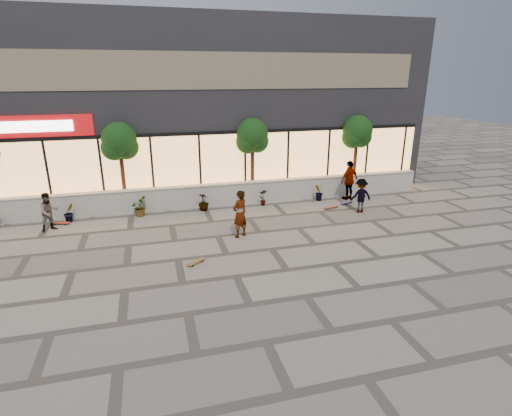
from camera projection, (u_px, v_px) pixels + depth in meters
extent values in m
plane|color=gray|center=(236.00, 276.00, 12.18)|extent=(80.00, 80.00, 0.00)
cube|color=#BBB9B2|center=(204.00, 196.00, 18.43)|extent=(22.00, 0.35, 1.00)
cube|color=#B2AFA8|center=(203.00, 185.00, 18.26)|extent=(22.00, 0.42, 0.04)
cube|color=#25262B|center=(187.00, 104.00, 22.26)|extent=(24.00, 9.00, 8.50)
cube|color=#FFB466|center=(200.00, 166.00, 18.94)|extent=(23.04, 0.05, 3.00)
cube|color=black|center=(199.00, 134.00, 18.42)|extent=(23.04, 0.08, 0.15)
cube|color=#AE0C10|center=(29.00, 126.00, 16.51)|extent=(5.00, 0.10, 0.90)
cube|color=white|center=(29.00, 127.00, 16.44)|extent=(3.40, 0.06, 0.45)
cube|color=brown|center=(196.00, 71.00, 17.57)|extent=(21.60, 0.05, 1.60)
imported|color=#143711|center=(69.00, 212.00, 16.56)|extent=(0.57, 0.57, 0.81)
imported|color=#143711|center=(139.00, 207.00, 17.24)|extent=(0.68, 0.77, 0.81)
imported|color=#143711|center=(204.00, 202.00, 17.93)|extent=(0.64, 0.64, 0.81)
imported|color=#143711|center=(263.00, 197.00, 18.62)|extent=(0.46, 0.35, 0.81)
imported|color=#143711|center=(319.00, 193.00, 19.30)|extent=(0.55, 0.57, 0.81)
cylinder|color=#4B271A|center=(123.00, 174.00, 17.85)|extent=(0.18, 0.18, 3.24)
sphere|color=#143711|center=(119.00, 139.00, 17.36)|extent=(1.50, 1.50, 1.50)
sphere|color=#143711|center=(114.00, 148.00, 17.37)|extent=(1.10, 1.10, 1.10)
sphere|color=#143711|center=(126.00, 147.00, 17.58)|extent=(1.10, 1.10, 1.10)
cylinder|color=#4B271A|center=(252.00, 166.00, 19.32)|extent=(0.18, 0.18, 3.24)
sphere|color=#143711|center=(252.00, 134.00, 18.83)|extent=(1.50, 1.50, 1.50)
sphere|color=#143711|center=(247.00, 142.00, 18.84)|extent=(1.10, 1.10, 1.10)
sphere|color=#143711|center=(257.00, 141.00, 19.05)|extent=(1.10, 1.10, 1.10)
cylinder|color=#4B271A|center=(355.00, 160.00, 20.67)|extent=(0.18, 0.18, 3.24)
sphere|color=#143711|center=(357.00, 130.00, 20.18)|extent=(1.50, 1.50, 1.50)
sphere|color=#143711|center=(353.00, 137.00, 20.18)|extent=(1.10, 1.10, 1.10)
sphere|color=#143711|center=(361.00, 137.00, 20.40)|extent=(1.10, 1.10, 1.10)
imported|color=white|center=(240.00, 214.00, 14.87)|extent=(0.80, 0.72, 1.82)
imported|color=#917C5D|center=(49.00, 212.00, 15.53)|extent=(0.94, 0.89, 1.54)
imported|color=white|center=(349.00, 180.00, 19.36)|extent=(1.22, 0.87, 1.93)
imported|color=maroon|center=(361.00, 196.00, 17.60)|extent=(1.01, 0.61, 1.53)
cube|color=brown|center=(196.00, 262.00, 12.97)|extent=(0.68, 0.58, 0.02)
cylinder|color=black|center=(200.00, 260.00, 13.19)|extent=(0.06, 0.05, 0.05)
cylinder|color=black|center=(203.00, 261.00, 13.12)|extent=(0.06, 0.05, 0.05)
cylinder|color=black|center=(190.00, 265.00, 12.86)|extent=(0.06, 0.05, 0.05)
cylinder|color=black|center=(193.00, 266.00, 12.79)|extent=(0.06, 0.05, 0.05)
cube|color=#B93B22|center=(60.00, 223.00, 16.35)|extent=(0.78, 0.40, 0.02)
cylinder|color=black|center=(67.00, 223.00, 16.43)|extent=(0.06, 0.04, 0.05)
cylinder|color=black|center=(65.00, 224.00, 16.30)|extent=(0.06, 0.04, 0.05)
cylinder|color=black|center=(56.00, 223.00, 16.44)|extent=(0.06, 0.04, 0.05)
cylinder|color=black|center=(54.00, 224.00, 16.31)|extent=(0.06, 0.04, 0.05)
cube|color=brown|center=(331.00, 207.00, 18.29)|extent=(0.82, 0.40, 0.02)
cylinder|color=black|center=(334.00, 207.00, 18.49)|extent=(0.06, 0.04, 0.06)
cylinder|color=black|center=(336.00, 207.00, 18.37)|extent=(0.06, 0.04, 0.06)
cylinder|color=black|center=(326.00, 208.00, 18.25)|extent=(0.06, 0.04, 0.06)
cylinder|color=black|center=(328.00, 209.00, 18.14)|extent=(0.06, 0.04, 0.06)
cube|color=#45457E|center=(347.00, 202.00, 18.97)|extent=(0.80, 0.48, 0.02)
cylinder|color=black|center=(349.00, 202.00, 19.17)|extent=(0.06, 0.05, 0.06)
cylinder|color=black|center=(351.00, 203.00, 19.07)|extent=(0.06, 0.05, 0.06)
cylinder|color=black|center=(342.00, 204.00, 18.90)|extent=(0.06, 0.05, 0.06)
cylinder|color=black|center=(345.00, 204.00, 18.79)|extent=(0.06, 0.05, 0.06)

